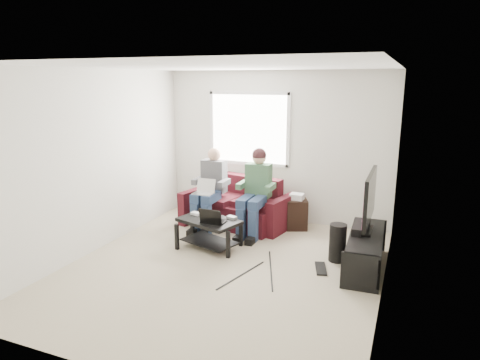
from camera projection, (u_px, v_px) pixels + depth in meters
name	position (u px, v px, depth m)	size (l,w,h in m)	color
floor	(223.00, 268.00, 5.68)	(4.50, 4.50, 0.00)	#B6AD8E
ceiling	(221.00, 66.00, 5.08)	(4.50, 4.50, 0.00)	white
wall_back	(276.00, 147.00, 7.41)	(4.50, 4.50, 0.00)	silver
wall_front	(104.00, 230.00, 3.35)	(4.50, 4.50, 0.00)	silver
wall_left	(95.00, 162.00, 6.11)	(4.50, 4.50, 0.00)	silver
wall_right	(390.00, 188.00, 4.65)	(4.50, 4.50, 0.00)	silver
window	(249.00, 129.00, 7.50)	(1.48, 0.04, 1.28)	white
sofa	(239.00, 207.00, 7.33)	(1.90, 1.10, 0.81)	#421012
person_left	(210.00, 185.00, 7.12)	(0.40, 0.70, 1.33)	navy
person_right	(256.00, 186.00, 6.83)	(0.40, 0.71, 1.38)	navy
laptop_silver	(204.00, 190.00, 6.91)	(0.32, 0.22, 0.24)	silver
coffee_table	(209.00, 227.00, 6.31)	(1.00, 0.77, 0.44)	black
laptop_black	(214.00, 214.00, 6.14)	(0.34, 0.24, 0.24)	black
controller_a	(196.00, 214.00, 6.49)	(0.14, 0.09, 0.04)	silver
controller_b	(208.00, 214.00, 6.48)	(0.14, 0.09, 0.04)	black
controller_c	(232.00, 218.00, 6.30)	(0.14, 0.09, 0.04)	gray
tv_stand	(365.00, 253.00, 5.65)	(0.48, 1.43, 0.47)	black
tv	(370.00, 199.00, 5.58)	(0.12, 1.10, 0.81)	black
soundbar	(358.00, 227.00, 5.72)	(0.12, 0.50, 0.10)	black
drink_cup	(368.00, 216.00, 6.17)	(0.08, 0.08, 0.12)	#B3794D
console_white	(362.00, 260.00, 5.28)	(0.30, 0.22, 0.06)	silver
console_grey	(368.00, 240.00, 5.91)	(0.34, 0.26, 0.08)	gray
console_black	(365.00, 249.00, 5.59)	(0.38, 0.30, 0.07)	black
subwoofer	(338.00, 243.00, 5.87)	(0.23, 0.23, 0.53)	black
keyboard_floor	(321.00, 268.00, 5.65)	(0.13, 0.40, 0.02)	black
end_table	(296.00, 213.00, 7.14)	(0.34, 0.34, 0.60)	black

